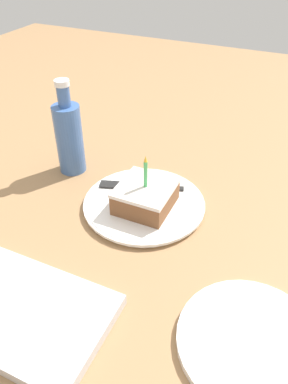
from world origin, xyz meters
TOP-DOWN VIEW (x-y plane):
  - ground_plane at (0.00, 0.00)m, footprint 2.40×2.40m
  - plate at (-0.01, 0.00)m, footprint 0.25×0.25m
  - cake_slice at (-0.02, 0.01)m, footprint 0.11×0.11m
  - fork at (0.03, -0.04)m, footprint 0.18×0.08m
  - bottle at (0.20, -0.06)m, footprint 0.06×0.06m
  - side_plate at (-0.28, 0.22)m, footprint 0.21×0.21m
  - marble_board at (0.06, 0.32)m, footprint 0.28×0.17m

SIDE VIEW (x-z plane):
  - ground_plane at x=0.00m, z-range -0.04..0.00m
  - side_plate at x=-0.28m, z-range 0.00..0.01m
  - plate at x=-0.01m, z-range 0.00..0.02m
  - marble_board at x=0.06m, z-range 0.00..0.02m
  - fork at x=0.03m, z-range 0.01..0.02m
  - cake_slice at x=-0.02m, z-range -0.02..0.10m
  - bottle at x=0.20m, z-range -0.02..0.20m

